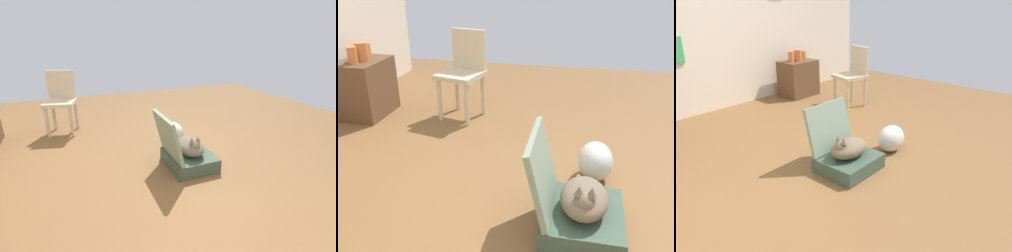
{
  "view_description": "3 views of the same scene",
  "coord_description": "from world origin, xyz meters",
  "views": [
    {
      "loc": [
        -2.1,
        0.68,
        1.36
      ],
      "look_at": [
        -0.02,
        -0.16,
        0.52
      ],
      "focal_mm": 26.16,
      "sensor_mm": 36.0,
      "label": 1
    },
    {
      "loc": [
        -1.8,
        -0.36,
        1.49
      ],
      "look_at": [
        0.25,
        0.09,
        0.55
      ],
      "focal_mm": 39.04,
      "sensor_mm": 36.0,
      "label": 2
    },
    {
      "loc": [
        -2.1,
        -2.19,
        1.56
      ],
      "look_at": [
        0.22,
        -0.21,
        0.34
      ],
      "focal_mm": 34.63,
      "sensor_mm": 36.0,
      "label": 3
    }
  ],
  "objects": [
    {
      "name": "chair",
      "position": [
        1.64,
        0.83,
        0.49
      ],
      "size": [
        0.49,
        0.48,
        0.88
      ],
      "rotation": [
        0.0,
        0.0,
        -1.8
      ],
      "color": "beige",
      "rests_on": "ground"
    },
    {
      "name": "side_table",
      "position": [
        1.45,
        1.85,
        0.29
      ],
      "size": [
        0.58,
        0.42,
        0.59
      ],
      "primitive_type": "cube",
      "color": "brown",
      "rests_on": "ground"
    },
    {
      "name": "cat",
      "position": [
        0.02,
        -0.43,
        0.24
      ],
      "size": [
        0.49,
        0.28,
        0.23
      ],
      "color": "brown",
      "rests_on": "suitcase_base"
    },
    {
      "name": "suitcase_lid",
      "position": [
        0.03,
        -0.17,
        0.38
      ],
      "size": [
        0.54,
        0.15,
        0.47
      ],
      "primitive_type": "cube",
      "rotation": [
        1.32,
        0.0,
        0.0
      ],
      "color": "gray",
      "rests_on": "suitcase_base"
    },
    {
      "name": "ground_plane",
      "position": [
        0.0,
        0.0,
        0.0
      ],
      "size": [
        7.68,
        7.68,
        0.0
      ],
      "primitive_type": "plane",
      "color": "brown",
      "rests_on": "ground"
    },
    {
      "name": "vase_round",
      "position": [
        1.45,
        1.83,
        0.68
      ],
      "size": [
        0.13,
        0.13,
        0.18
      ],
      "primitive_type": "cylinder",
      "color": "#CC6B38",
      "rests_on": "side_table"
    },
    {
      "name": "vase_tall",
      "position": [
        1.3,
        1.84,
        0.67
      ],
      "size": [
        0.09,
        0.09,
        0.17
      ],
      "primitive_type": "cylinder",
      "color": "#CC6B38",
      "rests_on": "side_table"
    },
    {
      "name": "plastic_bag_white",
      "position": [
        0.65,
        -0.5,
        0.14
      ],
      "size": [
        0.33,
        0.25,
        0.28
      ],
      "primitive_type": "ellipsoid",
      "color": "silver",
      "rests_on": "ground"
    },
    {
      "name": "suitcase_base",
      "position": [
        0.03,
        -0.43,
        0.07
      ],
      "size": [
        0.54,
        0.48,
        0.15
      ],
      "primitive_type": "cube",
      "color": "#384C3D",
      "rests_on": "ground"
    },
    {
      "name": "vase_short",
      "position": [
        1.59,
        1.89,
        0.66
      ],
      "size": [
        0.12,
        0.12,
        0.14
      ],
      "primitive_type": "cylinder",
      "color": "#CC6B38",
      "rests_on": "side_table"
    },
    {
      "name": "wall_back",
      "position": [
        0.0,
        2.26,
        1.3
      ],
      "size": [
        6.4,
        0.15,
        2.6
      ],
      "color": "beige",
      "rests_on": "ground"
    }
  ]
}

